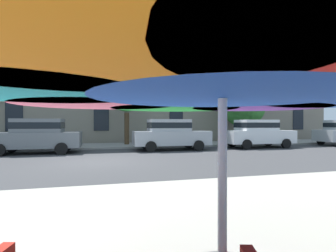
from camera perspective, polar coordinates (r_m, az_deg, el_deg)
ground_plane at (r=10.61m, az=-15.21°, el=-7.77°), size 120.00×120.00×0.00m
sidewalk_far at (r=17.36m, az=-14.85°, el=-4.35°), size 56.00×3.60×0.12m
apartment_building at (r=25.95m, az=-14.70°, el=11.32°), size 40.70×12.08×12.80m
sedan_gray at (r=14.60m, az=-27.49°, el=-1.81°), size 4.40×1.98×1.78m
sedan_silver at (r=14.70m, az=0.53°, el=-1.73°), size 4.40×1.98×1.78m
sedan_white at (r=17.10m, az=19.53°, el=-1.45°), size 4.40×1.98×1.78m
street_tree_middle at (r=17.56m, az=-9.48°, el=5.96°), size 1.89×1.87×4.17m
street_tree_right at (r=20.74m, az=16.69°, el=4.34°), size 3.24×3.29×4.76m
patio_umbrella at (r=1.73m, az=12.23°, el=14.21°), size 3.65×3.65×2.25m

